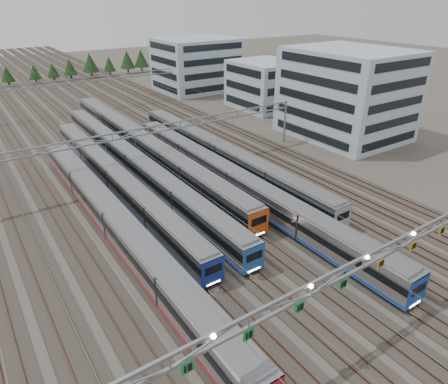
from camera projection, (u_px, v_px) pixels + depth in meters
ground at (350, 331)px, 34.20m from camera, size 400.00×400.00×0.00m
track_bed at (57, 94)px, 107.66m from camera, size 54.00×260.00×5.42m
train_a at (116, 223)px, 46.17m from camera, size 2.87×54.83×3.74m
train_b at (116, 179)px, 57.58m from camera, size 2.64×52.36×3.43m
train_c at (134, 163)px, 62.80m from camera, size 2.72×61.57×3.54m
train_d at (143, 145)px, 69.93m from camera, size 2.96×65.13×3.86m
train_e at (235, 182)px, 56.39m from camera, size 2.81×56.49×3.66m
train_f at (222, 154)px, 65.99m from camera, size 2.85×51.31×3.71m
gantry_near at (364, 265)px, 30.92m from camera, size 56.36×0.61×8.08m
gantry_mid at (148, 136)px, 60.99m from camera, size 56.36×0.36×8.00m
gantry_far at (69, 86)px, 94.35m from camera, size 56.36×0.36×8.00m
depot_bldg_south at (347, 94)px, 77.87m from camera, size 18.00×22.00×16.78m
depot_bldg_mid at (265, 85)px, 99.12m from camera, size 14.00×16.00×11.24m
depot_bldg_north at (197, 64)px, 116.94m from camera, size 22.00×18.00×14.53m
treeline at (20, 71)px, 124.72m from camera, size 87.50×5.60×7.02m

